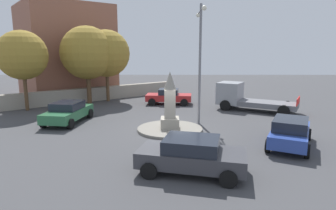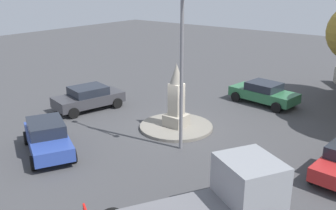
{
  "view_description": "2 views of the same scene",
  "coord_description": "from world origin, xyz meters",
  "px_view_note": "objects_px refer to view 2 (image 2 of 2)",
  "views": [
    {
      "loc": [
        16.66,
        -0.06,
        4.74
      ],
      "look_at": [
        -0.18,
        -0.11,
        1.52
      ],
      "focal_mm": 30.58,
      "sensor_mm": 36.0,
      "label": 1
    },
    {
      "loc": [
        -11.21,
        15.05,
        7.65
      ],
      "look_at": [
        0.52,
        0.05,
        1.21
      ],
      "focal_mm": 40.15,
      "sensor_mm": 36.0,
      "label": 2
    }
  ],
  "objects_px": {
    "car_green_waiting": "(264,93)",
    "car_blue_approaching": "(47,137)",
    "truck_grey_parked_left": "(217,200)",
    "car_dark_grey_far_side": "(89,97)",
    "streetlamp": "(182,52)",
    "monument": "(176,100)"
  },
  "relations": [
    {
      "from": "monument",
      "to": "truck_grey_parked_left",
      "type": "bearing_deg",
      "value": 135.4
    },
    {
      "from": "car_green_waiting",
      "to": "car_dark_grey_far_side",
      "type": "height_order",
      "value": "car_dark_grey_far_side"
    },
    {
      "from": "streetlamp",
      "to": "truck_grey_parked_left",
      "type": "height_order",
      "value": "streetlamp"
    },
    {
      "from": "monument",
      "to": "car_dark_grey_far_side",
      "type": "height_order",
      "value": "monument"
    },
    {
      "from": "car_green_waiting",
      "to": "car_blue_approaching",
      "type": "bearing_deg",
      "value": 69.43
    },
    {
      "from": "truck_grey_parked_left",
      "to": "car_blue_approaching",
      "type": "bearing_deg",
      "value": -0.14
    },
    {
      "from": "streetlamp",
      "to": "car_dark_grey_far_side",
      "type": "distance_m",
      "value": 8.76
    },
    {
      "from": "car_green_waiting",
      "to": "car_blue_approaching",
      "type": "relative_size",
      "value": 1.0
    },
    {
      "from": "monument",
      "to": "car_green_waiting",
      "type": "bearing_deg",
      "value": -105.64
    },
    {
      "from": "monument",
      "to": "truck_grey_parked_left",
      "type": "xyz_separation_m",
      "value": [
        -6.1,
        6.02,
        -0.58
      ]
    },
    {
      "from": "monument",
      "to": "car_blue_approaching",
      "type": "relative_size",
      "value": 0.76
    },
    {
      "from": "monument",
      "to": "truck_grey_parked_left",
      "type": "distance_m",
      "value": 8.59
    },
    {
      "from": "car_green_waiting",
      "to": "truck_grey_parked_left",
      "type": "relative_size",
      "value": 0.7
    },
    {
      "from": "car_dark_grey_far_side",
      "to": "truck_grey_parked_left",
      "type": "relative_size",
      "value": 0.71
    },
    {
      "from": "streetlamp",
      "to": "car_green_waiting",
      "type": "height_order",
      "value": "streetlamp"
    },
    {
      "from": "car_dark_grey_far_side",
      "to": "car_blue_approaching",
      "type": "bearing_deg",
      "value": 121.65
    },
    {
      "from": "car_blue_approaching",
      "to": "streetlamp",
      "type": "bearing_deg",
      "value": -138.38
    },
    {
      "from": "car_green_waiting",
      "to": "truck_grey_parked_left",
      "type": "xyz_separation_m",
      "value": [
        -4.2,
        12.79,
        0.28
      ]
    },
    {
      "from": "streetlamp",
      "to": "car_dark_grey_far_side",
      "type": "xyz_separation_m",
      "value": [
        7.78,
        -1.09,
        -3.87
      ]
    },
    {
      "from": "car_blue_approaching",
      "to": "car_dark_grey_far_side",
      "type": "height_order",
      "value": "car_blue_approaching"
    },
    {
      "from": "streetlamp",
      "to": "car_blue_approaching",
      "type": "relative_size",
      "value": 1.7
    },
    {
      "from": "streetlamp",
      "to": "car_green_waiting",
      "type": "distance_m",
      "value": 9.52
    }
  ]
}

